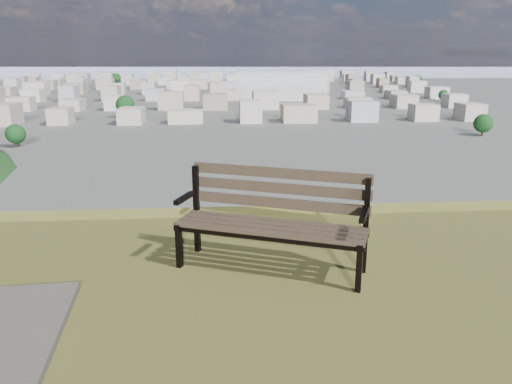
{
  "coord_description": "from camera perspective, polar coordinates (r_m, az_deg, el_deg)",
  "views": [
    {
      "loc": [
        0.62,
        -2.66,
        27.22
      ],
      "look_at": [
        1.13,
        4.18,
        25.3
      ],
      "focal_mm": 35.0,
      "sensor_mm": 36.0,
      "label": 1
    }
  ],
  "objects": [
    {
      "name": "city_blocks",
      "position": [
        397.81,
        -4.44,
        12.15
      ],
      "size": [
        395.0,
        361.0,
        7.0
      ],
      "color": "#BDB4A6",
      "rests_on": "ground"
    },
    {
      "name": "far_hills",
      "position": [
        1406.93,
        -7.02,
        15.43
      ],
      "size": [
        2050.0,
        340.0,
        60.0
      ],
      "color": "#9EA6C5",
      "rests_on": "ground"
    },
    {
      "name": "city_trees",
      "position": [
        323.57,
        -9.22,
        11.45
      ],
      "size": [
        406.52,
        387.2,
        9.98
      ],
      "color": "#34261A",
      "rests_on": "ground"
    },
    {
      "name": "arena",
      "position": [
        307.32,
        3.13,
        11.5
      ],
      "size": [
        56.74,
        33.8,
        22.4
      ],
      "rotation": [
        0.0,
        0.0,
        -0.23
      ],
      "color": "silver",
      "rests_on": "ground"
    },
    {
      "name": "bay_water",
      "position": [
        903.07,
        -4.42,
        13.84
      ],
      "size": [
        2400.0,
        700.0,
        0.12
      ],
      "primitive_type": "cube",
      "color": "#96A7C0",
      "rests_on": "ground"
    },
    {
      "name": "park_bench",
      "position": [
        5.24,
        2.0,
        -2.57
      ],
      "size": [
        2.06,
        1.32,
        1.03
      ],
      "rotation": [
        0.0,
        0.0,
        -0.38
      ],
      "color": "#3E3224",
      "rests_on": "hilltop_mesa"
    }
  ]
}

